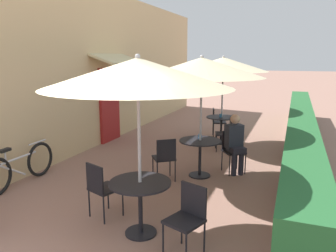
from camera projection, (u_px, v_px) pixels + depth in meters
cafe_facade_wall at (113, 68)px, 9.72m from camera, size 0.98×13.29×4.20m
planter_hedge at (300, 133)px, 8.20m from camera, size 0.60×12.29×1.01m
patio_table_near at (140, 195)px, 4.43m from camera, size 0.84×0.84×0.76m
patio_umbrella_near at (138, 73)px, 4.09m from camera, size 2.42×2.42×2.44m
cafe_chair_near_left at (101, 186)px, 4.88m from camera, size 0.51×0.51×0.87m
cafe_chair_near_right at (188, 214)px, 4.00m from camera, size 0.51×0.51×0.87m
patio_table_mid at (200, 149)px, 6.63m from camera, size 0.84×0.84×0.76m
patio_umbrella_mid at (202, 67)px, 6.29m from camera, size 2.42×2.42×2.44m
cafe_chair_mid_left at (165, 156)px, 6.36m from camera, size 0.56×0.56×0.87m
cafe_chair_mid_right at (232, 148)px, 6.92m from camera, size 0.56×0.56×0.87m
seated_patron_mid_right at (235, 141)px, 6.78m from camera, size 0.50×0.51×1.25m
coffee_cup_mid at (200, 136)px, 6.73m from camera, size 0.07×0.07×0.09m
patio_table_far at (221, 123)px, 9.20m from camera, size 0.84×0.84×0.76m
patio_umbrella_far at (223, 64)px, 8.86m from camera, size 2.42×2.42×2.44m
cafe_chair_far_left at (217, 120)px, 9.96m from camera, size 0.50×0.50×0.87m
cafe_chair_far_right at (226, 131)px, 8.46m from camera, size 0.50×0.50×0.87m
coffee_cup_far at (220, 116)px, 9.10m from camera, size 0.07×0.07×0.09m
bicycle_leaning at (19, 167)px, 6.17m from camera, size 0.11×1.81×0.80m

